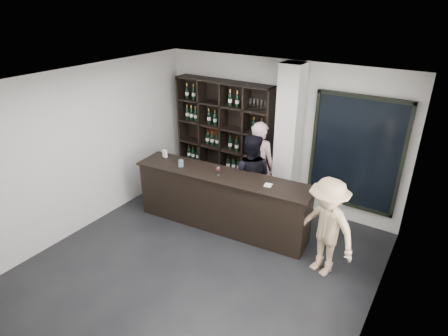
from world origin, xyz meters
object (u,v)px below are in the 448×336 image
Objects in this scene: taster_pink at (259,165)px; customer at (326,228)px; wine_shelf at (224,137)px; taster_black at (250,177)px; tasting_counter at (222,201)px.

customer is at bearing 144.47° from taster_pink.
wine_shelf reaches higher than taster_pink.
taster_pink is at bearing -100.13° from taster_black.
wine_shelf is 1.42× the size of taster_black.
customer is (1.79, -1.24, -0.10)m from taster_pink.
wine_shelf reaches higher than taster_black.
wine_shelf is 0.73× the size of tasting_counter.
taster_pink is (1.00, -0.28, -0.30)m from wine_shelf.
wine_shelf reaches higher than tasting_counter.
tasting_counter is 1.82× the size of taster_pink.
taster_pink is 1.12× the size of customer.
tasting_counter is 2.02m from customer.
wine_shelf is 1.08m from taster_pink.
tasting_counter is 2.04× the size of customer.
taster_black is at bearing -34.25° from wine_shelf.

